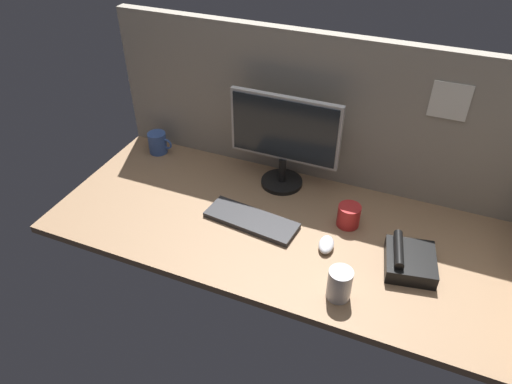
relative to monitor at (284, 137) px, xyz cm
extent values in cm
cube|color=#8C6B4C|center=(8.81, -25.14, -24.68)|extent=(180.00, 80.00, 3.00)
cube|color=gray|center=(8.81, 12.36, 8.60)|extent=(180.00, 5.00, 63.56)
cube|color=white|center=(58.57, 9.56, 22.91)|extent=(13.62, 0.40, 13.76)
cylinder|color=black|center=(0.00, -0.64, -22.28)|extent=(18.00, 18.00, 1.80)
cylinder|color=black|center=(0.00, -0.64, -15.88)|extent=(3.20, 3.20, 11.00)
cube|color=#B7B7B7|center=(0.00, 0.36, 3.82)|extent=(46.60, 2.40, 28.41)
cube|color=black|center=(0.00, -1.04, 3.82)|extent=(44.20, 0.60, 26.01)
cube|color=#262628|center=(-2.24, -29.43, -22.18)|extent=(38.21, 16.99, 2.00)
ellipsoid|color=silver|center=(28.96, -32.22, -21.48)|extent=(6.76, 10.22, 3.40)
cylinder|color=red|center=(33.16, -16.18, -18.72)|extent=(8.82, 8.82, 8.92)
cylinder|color=#B2B2B7|center=(38.78, -52.67, -17.45)|extent=(8.04, 8.04, 11.46)
cylinder|color=#38569E|center=(-63.62, 0.88, -18.09)|extent=(8.58, 8.58, 10.19)
torus|color=#38569E|center=(-58.53, 0.88, -17.58)|extent=(5.48, 1.00, 5.48)
cube|color=black|center=(58.64, -30.49, -20.38)|extent=(20.16, 21.76, 5.60)
cylinder|color=black|center=(53.96, -30.49, -15.98)|extent=(6.24, 17.40, 3.20)
camera|label=1|loc=(53.10, -157.98, 98.75)|focal=32.93mm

